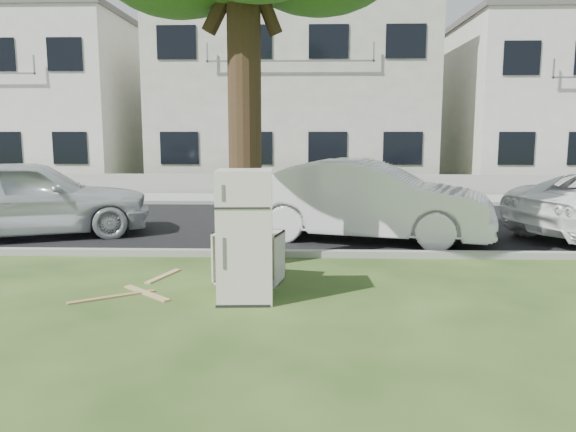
{
  "coord_description": "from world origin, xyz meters",
  "views": [
    {
      "loc": [
        0.6,
        -7.35,
        2.23
      ],
      "look_at": [
        0.34,
        0.6,
        1.02
      ],
      "focal_mm": 35.0,
      "sensor_mm": 36.0,
      "label": 1
    }
  ],
  "objects_px": {
    "fridge": "(245,236)",
    "car_center": "(367,200)",
    "car_left": "(28,198)",
    "cabinet": "(249,257)"
  },
  "relations": [
    {
      "from": "fridge",
      "to": "car_center",
      "type": "xyz_separation_m",
      "value": [
        2.04,
        4.21,
        -0.04
      ]
    },
    {
      "from": "car_center",
      "to": "car_left",
      "type": "relative_size",
      "value": 1.02
    },
    {
      "from": "fridge",
      "to": "car_center",
      "type": "relative_size",
      "value": 0.35
    },
    {
      "from": "car_center",
      "to": "car_left",
      "type": "distance_m",
      "value": 7.1
    },
    {
      "from": "fridge",
      "to": "car_center",
      "type": "bearing_deg",
      "value": 61.06
    },
    {
      "from": "cabinet",
      "to": "car_center",
      "type": "distance_m",
      "value": 3.92
    },
    {
      "from": "fridge",
      "to": "car_left",
      "type": "xyz_separation_m",
      "value": [
        -5.06,
        4.33,
        -0.03
      ]
    },
    {
      "from": "cabinet",
      "to": "car_left",
      "type": "relative_size",
      "value": 0.2
    },
    {
      "from": "fridge",
      "to": "cabinet",
      "type": "xyz_separation_m",
      "value": [
        -0.05,
        0.92,
        -0.49
      ]
    },
    {
      "from": "car_center",
      "to": "car_left",
      "type": "height_order",
      "value": "car_left"
    }
  ]
}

